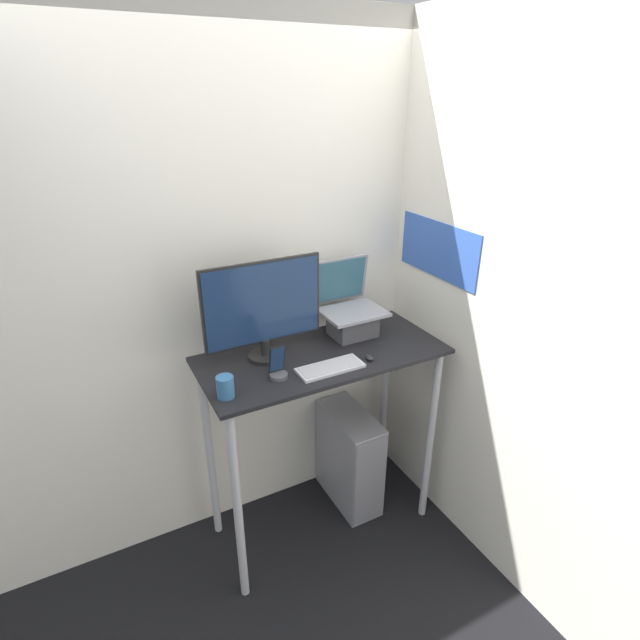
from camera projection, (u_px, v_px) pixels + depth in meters
The scene contains 11 objects.
ground_plane at pixel (346, 556), 2.64m from camera, with size 12.00×12.00×0.00m, color black.
wall_back at pixel (291, 289), 2.59m from camera, with size 6.00×0.05×2.60m.
wall_side_right at pixel (474, 307), 2.38m from camera, with size 0.06×6.00×2.60m.
desk at pixel (322, 389), 2.48m from camera, with size 1.19×0.54×1.09m.
laptop at pixel (351, 316), 2.55m from camera, with size 0.31×0.28×0.38m.
monitor at pixel (263, 310), 2.25m from camera, with size 0.57×0.16×0.48m.
keyboard at pixel (330, 368), 2.26m from camera, with size 0.31×0.12×0.02m.
mouse at pixel (369, 358), 2.33m from camera, with size 0.03×0.05×0.02m.
cell_phone at pixel (278, 369), 2.18m from camera, with size 0.08×0.08×0.15m.
computer_tower at pixel (349, 458), 2.90m from camera, with size 0.21×0.45×0.59m.
mug at pixel (225, 387), 2.04m from camera, with size 0.07×0.07×0.09m.
Camera 1 is at (-0.99, -1.59, 2.24)m, focal length 28.00 mm.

